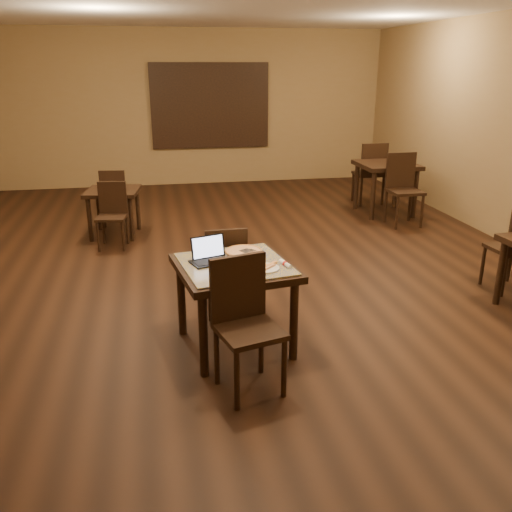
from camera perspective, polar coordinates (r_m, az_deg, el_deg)
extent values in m
plane|color=black|center=(6.59, -4.02, -1.13)|extent=(10.00, 10.00, 0.00)
cube|color=olive|center=(11.19, -7.49, 15.12)|extent=(8.00, 0.02, 3.00)
cube|color=olive|center=(1.57, 18.49, -12.91)|extent=(8.00, 0.02, 3.00)
cube|color=#295797|center=(11.20, -4.84, 15.47)|extent=(2.20, 0.04, 1.50)
cube|color=black|center=(11.17, -4.83, 15.46)|extent=(2.34, 0.02, 1.64)
cylinder|color=black|center=(4.22, -5.57, -8.28)|extent=(0.07, 0.07, 0.71)
cylinder|color=black|center=(4.89, -7.86, -4.34)|extent=(0.07, 0.07, 0.71)
cylinder|color=black|center=(4.44, 4.01, -6.73)|extent=(0.07, 0.07, 0.71)
cylinder|color=black|center=(5.08, 0.53, -3.19)|extent=(0.07, 0.07, 0.71)
cube|color=black|center=(4.50, -2.28, -1.29)|extent=(1.06, 1.06, 0.06)
cube|color=#17359B|center=(4.49, -2.29, -0.87)|extent=(0.96, 0.96, 0.02)
cylinder|color=black|center=(3.87, -2.03, -13.00)|extent=(0.04, 0.04, 0.47)
cylinder|color=black|center=(4.17, -4.16, -10.48)|extent=(0.04, 0.04, 0.47)
cylinder|color=black|center=(4.02, 2.97, -11.74)|extent=(0.04, 0.04, 0.47)
cylinder|color=black|center=(4.30, 0.54, -9.42)|extent=(0.04, 0.04, 0.47)
cube|color=black|center=(3.96, -0.68, -7.94)|extent=(0.54, 0.54, 0.04)
cube|color=black|center=(4.01, -1.91, -3.32)|extent=(0.43, 0.15, 0.50)
cylinder|color=black|center=(5.51, -1.94, -2.99)|extent=(0.04, 0.04, 0.42)
cylinder|color=black|center=(5.21, -1.22, -4.36)|extent=(0.04, 0.04, 0.42)
cylinder|color=black|center=(5.46, -5.39, -3.28)|extent=(0.04, 0.04, 0.42)
cylinder|color=black|center=(5.16, -4.87, -4.68)|extent=(0.04, 0.04, 0.42)
cube|color=black|center=(5.25, -3.40, -1.52)|extent=(0.41, 0.41, 0.04)
cube|color=black|center=(5.00, -3.11, 0.36)|extent=(0.39, 0.05, 0.45)
cube|color=black|center=(4.51, -4.90, -0.63)|extent=(0.35, 0.29, 0.01)
cube|color=black|center=(4.57, -5.08, 0.96)|extent=(0.30, 0.13, 0.20)
cube|color=#B0BADF|center=(4.57, -5.07, 0.97)|extent=(0.27, 0.11, 0.17)
cylinder|color=white|center=(4.35, 0.93, -1.30)|extent=(0.24, 0.24, 0.01)
cylinder|color=silver|center=(4.72, -1.29, 0.35)|extent=(0.38, 0.38, 0.01)
cylinder|color=beige|center=(4.72, -1.30, 0.48)|extent=(0.32, 0.32, 0.02)
torus|color=#C87F40|center=(4.72, -1.30, 0.53)|extent=(0.33, 0.33, 0.02)
cube|color=silver|center=(4.70, -1.02, 0.55)|extent=(0.20, 0.25, 0.01)
cylinder|color=white|center=(4.42, 3.11, -0.83)|extent=(0.08, 0.17, 0.04)
cylinder|color=red|center=(4.42, 3.11, -0.83)|extent=(0.05, 0.04, 0.04)
cylinder|color=black|center=(8.69, 12.21, 6.24)|extent=(0.08, 0.08, 0.79)
cylinder|color=black|center=(9.33, 10.52, 7.24)|extent=(0.08, 0.08, 0.79)
cylinder|color=black|center=(8.99, 16.39, 6.32)|extent=(0.08, 0.08, 0.79)
cylinder|color=black|center=(9.61, 14.49, 7.30)|extent=(0.08, 0.08, 0.79)
cube|color=black|center=(9.07, 13.61, 9.29)|extent=(0.89, 0.89, 0.07)
cylinder|color=black|center=(8.29, 14.61, 4.39)|extent=(0.04, 0.04, 0.50)
cylinder|color=black|center=(8.63, 13.50, 5.08)|extent=(0.04, 0.04, 0.50)
cylinder|color=black|center=(8.46, 17.06, 4.47)|extent=(0.04, 0.04, 0.50)
cylinder|color=black|center=(8.81, 15.87, 5.15)|extent=(0.04, 0.04, 0.50)
cube|color=black|center=(8.48, 15.42, 6.55)|extent=(0.47, 0.47, 0.04)
cube|color=black|center=(8.61, 14.98, 8.73)|extent=(0.46, 0.05, 0.53)
cylinder|color=black|center=(10.08, 12.28, 7.18)|extent=(0.04, 0.04, 0.50)
cylinder|color=black|center=(9.72, 13.19, 6.67)|extent=(0.04, 0.04, 0.50)
cylinder|color=black|center=(9.93, 10.15, 7.14)|extent=(0.04, 0.04, 0.50)
cylinder|color=black|center=(9.57, 11.00, 6.63)|extent=(0.04, 0.04, 0.50)
cube|color=black|center=(9.77, 11.76, 8.46)|extent=(0.47, 0.47, 0.04)
cube|color=black|center=(9.53, 12.37, 9.91)|extent=(0.46, 0.05, 0.53)
cylinder|color=black|center=(7.78, -17.11, 3.70)|extent=(0.06, 0.06, 0.63)
cylinder|color=black|center=(8.32, -16.21, 4.77)|extent=(0.06, 0.06, 0.63)
cylinder|color=black|center=(7.66, -12.98, 3.83)|extent=(0.06, 0.06, 0.63)
cylinder|color=black|center=(8.20, -12.33, 4.90)|extent=(0.06, 0.06, 0.63)
cube|color=black|center=(7.91, -14.86, 6.59)|extent=(0.80, 0.80, 0.05)
cylinder|color=black|center=(7.35, -16.28, 1.94)|extent=(0.04, 0.04, 0.40)
cylinder|color=black|center=(7.64, -15.75, 2.66)|extent=(0.04, 0.04, 0.40)
cylinder|color=black|center=(7.28, -13.83, 1.99)|extent=(0.04, 0.04, 0.40)
cylinder|color=black|center=(7.58, -13.40, 2.72)|extent=(0.04, 0.04, 0.40)
cube|color=black|center=(7.40, -14.96, 3.94)|extent=(0.42, 0.42, 0.04)
cube|color=black|center=(7.51, -14.86, 5.99)|extent=(0.37, 0.09, 0.43)
cylinder|color=black|center=(8.69, -13.16, 4.86)|extent=(0.04, 0.04, 0.40)
cylinder|color=black|center=(8.39, -13.53, 4.31)|extent=(0.04, 0.04, 0.40)
cylinder|color=black|center=(8.76, -15.23, 4.79)|extent=(0.04, 0.04, 0.40)
cylinder|color=black|center=(8.45, -15.66, 4.24)|extent=(0.04, 0.04, 0.40)
cube|color=black|center=(8.52, -14.52, 5.97)|extent=(0.42, 0.42, 0.04)
cube|color=black|center=(8.31, -14.87, 7.25)|extent=(0.37, 0.09, 0.43)
cylinder|color=black|center=(5.98, 24.34, -1.54)|extent=(0.07, 0.07, 0.70)
cylinder|color=black|center=(6.70, 25.17, -0.65)|extent=(0.04, 0.04, 0.44)
cylinder|color=black|center=(6.49, 22.75, -0.93)|extent=(0.04, 0.04, 0.44)
cylinder|color=black|center=(6.23, 24.65, -2.02)|extent=(0.04, 0.04, 0.44)
cube|color=black|center=(6.39, 25.22, 0.71)|extent=(0.44, 0.44, 0.04)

